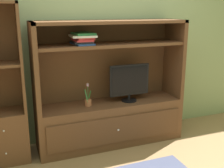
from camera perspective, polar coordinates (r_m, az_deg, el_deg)
ground_plane at (r=3.45m, az=2.16°, el=-14.38°), size 8.00×8.00×0.00m
painted_rear_wall at (r=3.72m, az=-2.26°, el=10.47°), size 6.00×0.10×2.80m
media_console at (r=3.60m, az=-0.34°, el=-4.63°), size 1.86×0.52×1.57m
tv_monitor at (r=3.55m, az=3.56°, el=0.47°), size 0.53×0.20×0.48m
potted_plant at (r=3.43m, az=-4.90°, el=-3.46°), size 0.08×0.10×0.28m
magazine_stack at (r=3.29m, az=-6.02°, el=9.20°), size 0.29×0.35×0.13m
bookshelf_tall at (r=3.36m, az=-21.41°, el=-5.54°), size 0.51×0.38×1.78m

